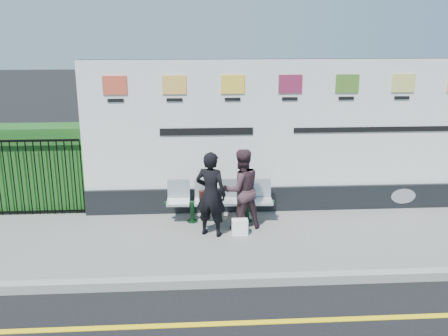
% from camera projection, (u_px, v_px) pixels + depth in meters
% --- Properties ---
extents(ground, '(80.00, 80.00, 0.00)m').
position_uv_depth(ground, '(300.00, 321.00, 6.55)').
color(ground, black).
extents(pavement, '(14.00, 3.00, 0.12)m').
position_uv_depth(pavement, '(271.00, 239.00, 8.93)').
color(pavement, slate).
rests_on(pavement, ground).
extents(kerb, '(14.00, 0.18, 0.14)m').
position_uv_depth(kerb, '(286.00, 279.00, 7.49)').
color(kerb, gray).
rests_on(kerb, ground).
extents(yellow_line, '(14.00, 0.10, 0.01)m').
position_uv_depth(yellow_line, '(300.00, 321.00, 6.54)').
color(yellow_line, yellow).
rests_on(yellow_line, ground).
extents(billboard, '(8.00, 0.30, 3.00)m').
position_uv_depth(billboard, '(287.00, 147.00, 9.88)').
color(billboard, black).
rests_on(billboard, pavement).
extents(hedge, '(2.35, 0.70, 1.70)m').
position_uv_depth(hedge, '(35.00, 167.00, 10.12)').
color(hedge, '#1A5018').
rests_on(hedge, pavement).
extents(railing, '(2.05, 0.06, 1.54)m').
position_uv_depth(railing, '(29.00, 177.00, 9.71)').
color(railing, black).
rests_on(railing, pavement).
extents(bench, '(2.01, 0.59, 0.43)m').
position_uv_depth(bench, '(220.00, 211.00, 9.51)').
color(bench, silver).
rests_on(bench, pavement).
extents(woman_left, '(0.66, 0.55, 1.53)m').
position_uv_depth(woman_left, '(211.00, 194.00, 8.76)').
color(woman_left, black).
rests_on(woman_left, pavement).
extents(woman_right, '(0.88, 0.78, 1.51)m').
position_uv_depth(woman_right, '(241.00, 189.00, 9.05)').
color(woman_right, '#3B262C').
rests_on(woman_right, pavement).
extents(handbag_brown, '(0.26, 0.14, 0.19)m').
position_uv_depth(handbag_brown, '(206.00, 195.00, 9.42)').
color(handbag_brown, black).
rests_on(handbag_brown, bench).
extents(carrier_bag_white, '(0.28, 0.17, 0.28)m').
position_uv_depth(carrier_bag_white, '(240.00, 227.00, 8.93)').
color(carrier_bag_white, white).
rests_on(carrier_bag_white, pavement).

